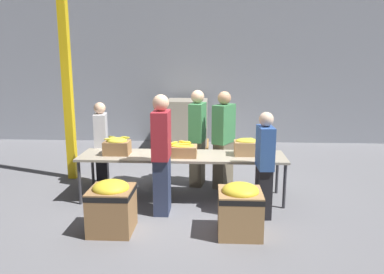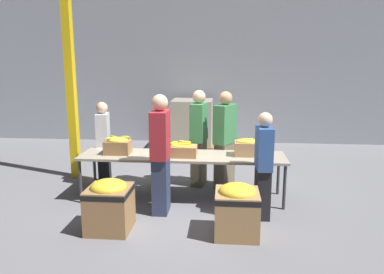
{
  "view_description": "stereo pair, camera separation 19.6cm",
  "coord_description": "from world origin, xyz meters",
  "px_view_note": "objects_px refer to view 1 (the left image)",
  "views": [
    {
      "loc": [
        0.47,
        -5.9,
        2.27
      ],
      "look_at": [
        0.16,
        -0.06,
        1.06
      ],
      "focal_mm": 35.0,
      "sensor_mm": 36.0,
      "label": 1
    },
    {
      "loc": [
        0.66,
        -5.89,
        2.27
      ],
      "look_at": [
        0.16,
        -0.06,
        1.06
      ],
      "focal_mm": 35.0,
      "sensor_mm": 36.0,
      "label": 2
    }
  ],
  "objects_px": {
    "banana_box_2": "(247,146)",
    "volunteer_2": "(197,139)",
    "pallet_stack_0": "(187,124)",
    "support_pillar": "(67,75)",
    "sorting_table": "(182,157)",
    "volunteer_0": "(264,166)",
    "banana_box_0": "(117,146)",
    "donation_bin_1": "(240,208)",
    "banana_box_1": "(182,150)",
    "volunteer_3": "(224,140)",
    "volunteer_5": "(160,144)",
    "donation_bin_0": "(112,205)",
    "volunteer_1": "(162,155)",
    "volunteer_4": "(101,145)"
  },
  "relations": [
    {
      "from": "banana_box_2",
      "to": "volunteer_2",
      "type": "bearing_deg",
      "value": 140.82
    },
    {
      "from": "pallet_stack_0",
      "to": "support_pillar",
      "type": "bearing_deg",
      "value": -127.6
    },
    {
      "from": "sorting_table",
      "to": "volunteer_2",
      "type": "height_order",
      "value": "volunteer_2"
    },
    {
      "from": "volunteer_0",
      "to": "support_pillar",
      "type": "relative_size",
      "value": 0.39
    },
    {
      "from": "sorting_table",
      "to": "banana_box_0",
      "type": "height_order",
      "value": "banana_box_0"
    },
    {
      "from": "banana_box_2",
      "to": "volunteer_0",
      "type": "height_order",
      "value": "volunteer_0"
    },
    {
      "from": "volunteer_0",
      "to": "donation_bin_1",
      "type": "xyz_separation_m",
      "value": [
        -0.39,
        -0.61,
        -0.4
      ]
    },
    {
      "from": "pallet_stack_0",
      "to": "banana_box_1",
      "type": "bearing_deg",
      "value": -87.7
    },
    {
      "from": "banana_box_2",
      "to": "volunteer_3",
      "type": "relative_size",
      "value": 0.23
    },
    {
      "from": "volunteer_2",
      "to": "support_pillar",
      "type": "height_order",
      "value": "support_pillar"
    },
    {
      "from": "donation_bin_1",
      "to": "volunteer_5",
      "type": "bearing_deg",
      "value": 124.45
    },
    {
      "from": "volunteer_0",
      "to": "volunteer_2",
      "type": "xyz_separation_m",
      "value": [
        -1.02,
        1.39,
        0.1
      ]
    },
    {
      "from": "banana_box_0",
      "to": "volunteer_0",
      "type": "bearing_deg",
      "value": -15.37
    },
    {
      "from": "banana_box_1",
      "to": "banana_box_0",
      "type": "bearing_deg",
      "value": 175.74
    },
    {
      "from": "sorting_table",
      "to": "volunteer_0",
      "type": "bearing_deg",
      "value": -27.67
    },
    {
      "from": "volunteer_2",
      "to": "donation_bin_0",
      "type": "distance_m",
      "value": 2.32
    },
    {
      "from": "sorting_table",
      "to": "donation_bin_0",
      "type": "xyz_separation_m",
      "value": [
        -0.85,
        -1.27,
        -0.33
      ]
    },
    {
      "from": "donation_bin_0",
      "to": "support_pillar",
      "type": "bearing_deg",
      "value": 121.24
    },
    {
      "from": "volunteer_0",
      "to": "donation_bin_1",
      "type": "relative_size",
      "value": 2.21
    },
    {
      "from": "volunteer_5",
      "to": "donation_bin_1",
      "type": "distance_m",
      "value": 2.35
    },
    {
      "from": "volunteer_0",
      "to": "volunteer_1",
      "type": "bearing_deg",
      "value": 84.33
    },
    {
      "from": "sorting_table",
      "to": "volunteer_1",
      "type": "distance_m",
      "value": 0.66
    },
    {
      "from": "volunteer_3",
      "to": "donation_bin_1",
      "type": "distance_m",
      "value": 1.96
    },
    {
      "from": "volunteer_1",
      "to": "donation_bin_1",
      "type": "relative_size",
      "value": 2.54
    },
    {
      "from": "banana_box_2",
      "to": "support_pillar",
      "type": "bearing_deg",
      "value": 163.79
    },
    {
      "from": "banana_box_0",
      "to": "volunteer_2",
      "type": "xyz_separation_m",
      "value": [
        1.29,
        0.75,
        -0.02
      ]
    },
    {
      "from": "volunteer_2",
      "to": "donation_bin_0",
      "type": "xyz_separation_m",
      "value": [
        -1.07,
        -2.0,
        -0.49
      ]
    },
    {
      "from": "banana_box_2",
      "to": "donation_bin_1",
      "type": "xyz_separation_m",
      "value": [
        -0.19,
        -1.33,
        -0.52
      ]
    },
    {
      "from": "banana_box_2",
      "to": "volunteer_0",
      "type": "distance_m",
      "value": 0.75
    },
    {
      "from": "volunteer_4",
      "to": "pallet_stack_0",
      "type": "relative_size",
      "value": 1.22
    },
    {
      "from": "support_pillar",
      "to": "pallet_stack_0",
      "type": "relative_size",
      "value": 3.17
    },
    {
      "from": "banana_box_0",
      "to": "donation_bin_0",
      "type": "bearing_deg",
      "value": -80.02
    },
    {
      "from": "volunteer_5",
      "to": "donation_bin_1",
      "type": "height_order",
      "value": "volunteer_5"
    },
    {
      "from": "banana_box_1",
      "to": "volunteer_1",
      "type": "bearing_deg",
      "value": -117.77
    },
    {
      "from": "banana_box_2",
      "to": "volunteer_2",
      "type": "height_order",
      "value": "volunteer_2"
    },
    {
      "from": "sorting_table",
      "to": "banana_box_0",
      "type": "bearing_deg",
      "value": -179.1
    },
    {
      "from": "sorting_table",
      "to": "volunteer_0",
      "type": "height_order",
      "value": "volunteer_0"
    },
    {
      "from": "banana_box_0",
      "to": "donation_bin_1",
      "type": "bearing_deg",
      "value": -33.02
    },
    {
      "from": "banana_box_1",
      "to": "volunteer_1",
      "type": "relative_size",
      "value": 0.27
    },
    {
      "from": "volunteer_0",
      "to": "volunteer_3",
      "type": "bearing_deg",
      "value": 20.22
    },
    {
      "from": "volunteer_0",
      "to": "volunteer_3",
      "type": "height_order",
      "value": "volunteer_3"
    },
    {
      "from": "volunteer_1",
      "to": "volunteer_4",
      "type": "distance_m",
      "value": 1.72
    },
    {
      "from": "volunteer_0",
      "to": "pallet_stack_0",
      "type": "relative_size",
      "value": 1.23
    },
    {
      "from": "volunteer_3",
      "to": "pallet_stack_0",
      "type": "distance_m",
      "value": 3.21
    },
    {
      "from": "banana_box_1",
      "to": "volunteer_3",
      "type": "height_order",
      "value": "volunteer_3"
    },
    {
      "from": "volunteer_5",
      "to": "donation_bin_0",
      "type": "xyz_separation_m",
      "value": [
        -0.39,
        -1.91,
        -0.4
      ]
    },
    {
      "from": "sorting_table",
      "to": "banana_box_2",
      "type": "relative_size",
      "value": 8.52
    },
    {
      "from": "banana_box_2",
      "to": "volunteer_5",
      "type": "xyz_separation_m",
      "value": [
        -1.5,
        0.58,
        -0.11
      ]
    },
    {
      "from": "donation_bin_0",
      "to": "pallet_stack_0",
      "type": "bearing_deg",
      "value": 82.06
    },
    {
      "from": "banana_box_2",
      "to": "sorting_table",
      "type": "bearing_deg",
      "value": -176.67
    }
  ]
}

